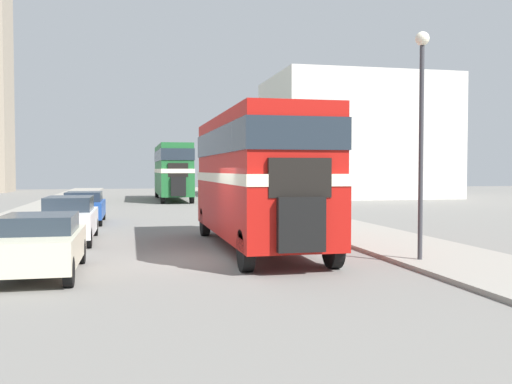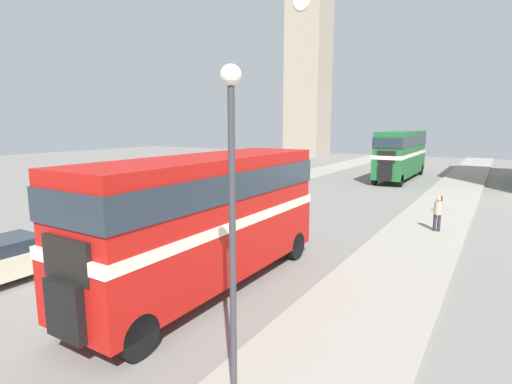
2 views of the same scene
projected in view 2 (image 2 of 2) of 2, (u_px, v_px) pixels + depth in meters
The scene contains 10 objects.
ground_plane at pixel (113, 294), 11.92m from camera, with size 120.00×120.00×0.00m, color slate.
sidewalk_right at pixel (325, 362), 8.41m from camera, with size 3.50×120.00×0.12m.
double_decker_bus at pixel (208, 211), 12.04m from camera, with size 2.52×9.58×4.07m.
bus_distant at pixel (401, 151), 36.36m from camera, with size 2.39×11.19×4.38m.
car_parked_mid at pixel (148, 220), 17.86m from camera, with size 1.69×4.33×1.53m.
car_parked_far at pixel (235, 197), 23.69m from camera, with size 1.76×4.10×1.43m.
pedestrian_walking at pixel (438, 212), 18.36m from camera, with size 0.33×0.33×1.62m.
bicycle_on_pavement at pixel (440, 204), 23.03m from camera, with size 0.05×1.76×0.78m.
street_lamp at pixel (232, 186), 6.84m from camera, with size 0.36×0.36×5.86m.
church_tower at pixel (309, 37), 61.04m from camera, with size 5.98×5.98×35.68m.
Camera 2 is at (9.57, -7.30, 5.00)m, focal length 28.00 mm.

